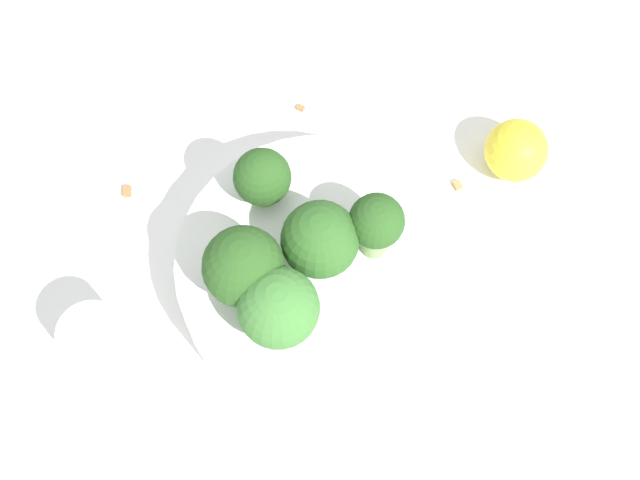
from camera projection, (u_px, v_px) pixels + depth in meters
ground_plane at (320, 286)px, 0.61m from camera, size 3.00×3.00×0.00m
bowl at (320, 274)px, 0.59m from camera, size 0.19×0.19×0.05m
broccoli_floret_0 at (322, 243)px, 0.54m from camera, size 0.05×0.05×0.06m
broccoli_floret_1 at (278, 308)px, 0.52m from camera, size 0.05×0.05×0.06m
broccoli_floret_2 at (258, 181)px, 0.57m from camera, size 0.04×0.04×0.04m
broccoli_floret_3 at (243, 268)px, 0.53m from camera, size 0.05×0.05×0.06m
broccoli_floret_4 at (376, 224)px, 0.54m from camera, size 0.03×0.03×0.05m
pepper_shaker at (99, 346)px, 0.56m from camera, size 0.04×0.04×0.06m
lemon_wedge at (516, 150)px, 0.63m from camera, size 0.05×0.05×0.05m
almond_crumb_0 at (455, 181)px, 0.64m from camera, size 0.01×0.01×0.01m
almond_crumb_1 at (300, 107)px, 0.67m from camera, size 0.01×0.01×0.01m
almond_crumb_2 at (126, 190)px, 0.64m from camera, size 0.01×0.01×0.01m
almond_crumb_4 at (105, 326)px, 0.60m from camera, size 0.01×0.01×0.01m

